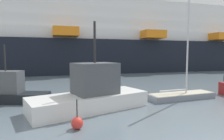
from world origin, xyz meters
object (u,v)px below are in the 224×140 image
Objects in this scene: cruise_ship at (135,42)px; channel_buoy_2 at (223,84)px; channel_buoy_1 at (77,123)px; fishing_boat_0 at (8,91)px; sailboat_1 at (182,93)px; fishing_boat_2 at (92,93)px.

channel_buoy_2 is at bearing -88.85° from cruise_ship.
cruise_ship reaches higher than channel_buoy_2.
fishing_boat_0 is at bearing 123.84° from channel_buoy_1.
cruise_ship is at bearing 70.51° from sailboat_1.
fishing_boat_0 reaches higher than channel_buoy_1.
channel_buoy_2 is (9.58, 4.69, -0.24)m from sailboat_1.
fishing_boat_2 is at bearing -178.07° from sailboat_1.
sailboat_1 is 1.72× the size of fishing_boat_0.
fishing_boat_0 is 0.72× the size of fishing_boat_2.
channel_buoy_2 is at bearing -159.76° from fishing_boat_0.
cruise_ship is (17.23, 33.78, 6.29)m from fishing_boat_2.
channel_buoy_1 is 0.01× the size of cruise_ship.
sailboat_1 is 11.14m from channel_buoy_1.
channel_buoy_1 is at bearing -129.21° from fishing_boat_2.
fishing_boat_0 is 38.71m from cruise_ship.
channel_buoy_1 is 21.81m from channel_buoy_2.
sailboat_1 reaches higher than fishing_boat_0.
fishing_boat_0 is at bearing -129.53° from cruise_ship.
fishing_boat_0 is at bearing 131.10° from fishing_boat_2.
channel_buoy_2 is 29.00m from cruise_ship.
sailboat_1 reaches higher than channel_buoy_2.
sailboat_1 is at bearing -105.57° from cruise_ship.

